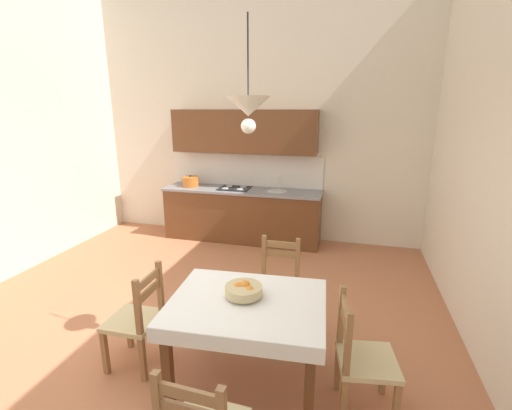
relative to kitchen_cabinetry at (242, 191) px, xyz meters
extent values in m
cube|color=#B7704C|center=(0.17, -3.01, -0.91)|extent=(6.15, 7.16, 0.10)
cube|color=silver|center=(0.17, 0.33, 1.27)|extent=(6.15, 0.12, 4.24)
cube|color=brown|center=(0.01, -0.04, -0.43)|extent=(2.66, 0.60, 0.86)
cube|color=gray|center=(0.01, -0.05, 0.02)|extent=(2.69, 0.63, 0.04)
cube|color=silver|center=(0.01, 0.26, 0.32)|extent=(2.66, 0.01, 0.55)
cube|color=brown|center=(0.01, 0.09, 0.99)|extent=(2.44, 0.34, 0.70)
cube|color=black|center=(0.01, -0.31, -0.81)|extent=(2.62, 0.02, 0.09)
cylinder|color=silver|center=(0.60, -0.04, 0.04)|extent=(0.34, 0.34, 0.02)
cylinder|color=silver|center=(0.60, 0.10, 0.15)|extent=(0.02, 0.02, 0.22)
cube|color=black|center=(-0.13, -0.04, 0.05)|extent=(0.52, 0.42, 0.01)
cylinder|color=silver|center=(-0.26, -0.14, 0.06)|extent=(0.11, 0.11, 0.01)
cylinder|color=silver|center=(0.00, -0.14, 0.06)|extent=(0.11, 0.11, 0.01)
cylinder|color=silver|center=(-0.26, 0.06, 0.06)|extent=(0.11, 0.11, 0.01)
cylinder|color=silver|center=(0.00, 0.06, 0.06)|extent=(0.11, 0.11, 0.01)
cylinder|color=orange|center=(-0.92, -0.06, 0.12)|extent=(0.28, 0.28, 0.15)
cylinder|color=orange|center=(-0.92, -0.06, 0.20)|extent=(0.29, 0.29, 0.02)
sphere|color=black|center=(-0.92, -0.06, 0.23)|extent=(0.04, 0.04, 0.04)
cube|color=brown|center=(1.03, -3.24, -0.12)|extent=(1.22, 0.98, 0.02)
cube|color=brown|center=(0.54, -3.66, -0.49)|extent=(0.07, 0.07, 0.73)
cube|color=brown|center=(1.58, -3.59, -0.49)|extent=(0.07, 0.07, 0.73)
cube|color=brown|center=(0.48, -2.89, -0.49)|extent=(0.07, 0.07, 0.73)
cube|color=brown|center=(1.52, -2.81, -0.49)|extent=(0.07, 0.07, 0.73)
cube|color=white|center=(1.03, -3.24, -0.10)|extent=(1.29, 1.04, 0.00)
cube|color=white|center=(1.07, -3.71, -0.17)|extent=(1.22, 0.09, 0.12)
cube|color=white|center=(1.00, -2.76, -0.17)|extent=(1.22, 0.09, 0.12)
cube|color=white|center=(0.42, -3.28, -0.17)|extent=(0.07, 0.95, 0.12)
cube|color=white|center=(1.64, -3.19, -0.17)|extent=(0.07, 0.95, 0.12)
cube|color=#D1BC89|center=(1.97, -3.29, -0.43)|extent=(0.48, 0.48, 0.04)
cube|color=#996B42|center=(2.12, -3.08, -0.65)|extent=(0.05, 0.05, 0.41)
cube|color=#996B42|center=(2.17, -3.44, -0.65)|extent=(0.05, 0.05, 0.41)
cube|color=#996B42|center=(1.76, -3.14, -0.39)|extent=(0.05, 0.05, 0.93)
cube|color=#996B42|center=(1.82, -3.49, -0.39)|extent=(0.05, 0.05, 0.93)
cube|color=#996B42|center=(1.79, -3.32, -0.01)|extent=(0.07, 0.32, 0.07)
cube|color=#996B42|center=(1.79, -3.32, -0.12)|extent=(0.07, 0.32, 0.07)
cube|color=#D1BC89|center=(0.01, -3.28, -0.43)|extent=(0.43, 0.43, 0.04)
cube|color=#996B42|center=(-0.17, -3.46, -0.65)|extent=(0.04, 0.04, 0.41)
cube|color=#996B42|center=(-0.18, -3.10, -0.65)|extent=(0.04, 0.04, 0.41)
cube|color=#996B42|center=(0.19, -3.46, -0.39)|extent=(0.04, 0.04, 0.93)
cube|color=#996B42|center=(0.18, -3.10, -0.39)|extent=(0.04, 0.04, 0.93)
cube|color=#996B42|center=(0.19, -3.28, -0.01)|extent=(0.03, 0.32, 0.07)
cube|color=#996B42|center=(0.19, -3.28, -0.12)|extent=(0.03, 0.32, 0.07)
cube|color=#996B42|center=(1.04, -4.32, -0.01)|extent=(0.32, 0.04, 0.07)
cube|color=#D1BC89|center=(1.10, -2.40, -0.43)|extent=(0.42, 0.42, 0.04)
cube|color=#996B42|center=(1.28, -2.58, -0.65)|extent=(0.04, 0.04, 0.41)
cube|color=#996B42|center=(0.92, -2.58, -0.65)|extent=(0.04, 0.04, 0.41)
cube|color=#996B42|center=(1.28, -2.22, -0.39)|extent=(0.04, 0.04, 0.93)
cube|color=#996B42|center=(0.92, -2.22, -0.39)|extent=(0.04, 0.04, 0.93)
cube|color=#996B42|center=(1.10, -2.22, -0.01)|extent=(0.32, 0.02, 0.07)
cube|color=#996B42|center=(1.10, -2.22, -0.12)|extent=(0.32, 0.02, 0.07)
cylinder|color=tan|center=(0.99, -3.19, -0.09)|extent=(0.17, 0.17, 0.02)
cylinder|color=tan|center=(0.99, -3.19, -0.04)|extent=(0.30, 0.30, 0.07)
sphere|color=orange|center=(0.94, -3.18, -0.03)|extent=(0.09, 0.09, 0.09)
sphere|color=orange|center=(1.05, -3.21, -0.04)|extent=(0.08, 0.08, 0.08)
sphere|color=orange|center=(0.99, -3.16, -0.03)|extent=(0.10, 0.10, 0.10)
cylinder|color=black|center=(1.01, -3.11, 1.70)|extent=(0.01, 0.01, 0.57)
cone|color=silver|center=(1.01, -3.11, 1.38)|extent=(0.32, 0.32, 0.14)
sphere|color=white|center=(1.01, -3.11, 1.24)|extent=(0.11, 0.11, 0.11)
camera|label=1|loc=(1.75, -5.64, 1.37)|focal=24.93mm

